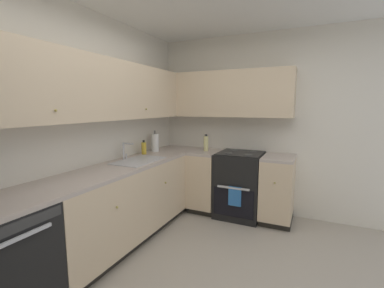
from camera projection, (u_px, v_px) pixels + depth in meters
The scene contains 15 objects.
wall_back at pixel (64, 133), 2.64m from camera, with size 4.20×0.05×2.59m, color silver.
wall_right at pixel (270, 125), 3.80m from camera, with size 0.05×3.42×2.59m, color silver.
dishwasher at pixel (0, 269), 1.85m from camera, with size 0.60×0.63×0.88m.
lower_cabinets_back at pixel (122, 205), 3.02m from camera, with size 2.01×0.62×0.88m.
countertop_back at pixel (121, 167), 2.96m from camera, with size 3.21×0.60×0.04m, color #B7A89E.
lower_cabinets_right at pixel (240, 186), 3.77m from camera, with size 0.62×1.44×0.88m.
countertop_right at pixel (240, 155), 3.70m from camera, with size 0.60×1.44×0.03m.
oven_range at pixel (240, 184), 3.78m from camera, with size 0.68×0.62×1.06m.
upper_cabinets_back at pixel (97, 89), 2.75m from camera, with size 2.89×0.34×0.65m.
upper_cabinets_right at pixel (222, 94), 3.85m from camera, with size 0.32×1.99×0.65m.
sink at pixel (139, 164), 3.21m from camera, with size 0.65×0.40×0.10m.
faucet at pixel (125, 149), 3.28m from camera, with size 0.07×0.16×0.21m.
soap_bottle at pixel (144, 148), 3.64m from camera, with size 0.07×0.07×0.19m.
paper_towel_roll at pixel (155, 143), 3.86m from camera, with size 0.11×0.11×0.32m.
oil_bottle at pixel (206, 143), 3.90m from camera, with size 0.07×0.07×0.25m.
Camera 1 is at (-1.84, -0.58, 1.56)m, focal length 24.68 mm.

